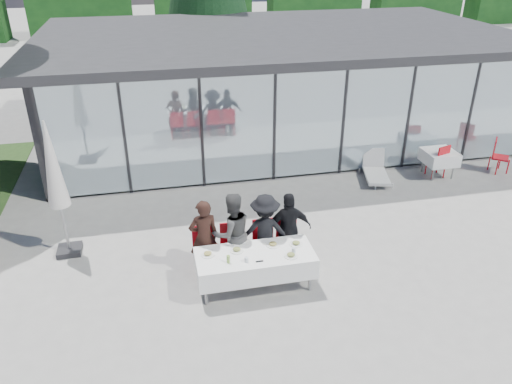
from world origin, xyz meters
The scene contains 25 objects.
ground centered at (0.00, 0.00, 0.00)m, with size 90.00×90.00×0.00m, color gray.
pavilion centered at (2.00, 8.16, 2.15)m, with size 14.80×8.80×3.44m.
treeline centered at (-2.00, 28.00, 2.20)m, with size 62.50×2.00×4.40m.
dining_table centered at (-0.47, -0.49, 0.54)m, with size 2.26×0.96×0.75m.
diner_a centered at (-1.36, 0.17, 0.82)m, with size 0.60×0.60×1.64m, color #301B15.
diner_chair_a centered at (-1.36, 0.26, 0.54)m, with size 0.44×0.44×0.97m.
diner_b centered at (-0.80, 0.17, 0.86)m, with size 0.83×0.83×1.71m, color #484848.
diner_chair_b centered at (-0.80, 0.26, 0.54)m, with size 0.44×0.44×0.97m.
diner_c centered at (-0.12, 0.17, 0.80)m, with size 1.04×1.04×1.61m, color black.
diner_chair_c centered at (-0.12, 0.26, 0.54)m, with size 0.44×0.44×0.97m.
diner_d centered at (0.38, 0.17, 0.80)m, with size 0.93×0.93×1.59m, color black.
diner_chair_d centered at (0.38, 0.26, 0.54)m, with size 0.44×0.44×0.97m.
plate_a centered at (-1.35, -0.35, 0.78)m, with size 0.26×0.26×0.07m.
plate_b centered at (-0.79, -0.33, 0.78)m, with size 0.26×0.26×0.07m.
plate_c centered at (-0.07, -0.29, 0.78)m, with size 0.26×0.26×0.07m.
plate_d centered at (0.38, -0.35, 0.78)m, with size 0.26×0.26×0.07m.
plate_extra centered at (0.17, -0.72, 0.78)m, with size 0.26×0.26×0.07m.
juice_bottle centered at (-1.01, -0.67, 0.83)m, with size 0.06×0.06×0.15m, color #86AD48.
drinking_glasses centered at (-0.21, -0.66, 0.80)m, with size 1.01×0.19×0.10m.
folded_eyeglasses centered at (-0.44, -0.76, 0.76)m, with size 0.14×0.03×0.01m, color black.
spare_table_right centered at (5.68, 3.36, 0.55)m, with size 0.86×0.86×0.74m.
spare_chair_a centered at (7.45, 3.24, 0.54)m, with size 0.62×0.62×0.97m.
spare_chair_b centered at (5.61, 3.23, 0.54)m, with size 0.55×0.55×0.97m.
market_umbrella centered at (-4.15, 1.48, 1.92)m, with size 0.50×0.50×3.00m.
lounger centered at (3.86, 3.56, 0.26)m, with size 0.91×1.44×0.72m.
Camera 1 is at (-2.12, -8.18, 6.13)m, focal length 35.00 mm.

